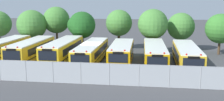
{
  "coord_description": "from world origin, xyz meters",
  "views": [
    {
      "loc": [
        6.68,
        -30.85,
        7.5
      ],
      "look_at": [
        2.51,
        0.0,
        1.6
      ],
      "focal_mm": 41.96,
      "sensor_mm": 36.0,
      "label": 1
    }
  ],
  "objects_px": {
    "school_bus_5": "(155,54)",
    "tree_1": "(32,25)",
    "traffic_cone": "(26,75)",
    "school_bus_4": "(122,53)",
    "school_bus_3": "(91,52)",
    "school_bus_2": "(63,50)",
    "school_bus_1": "(32,50)",
    "tree_2": "(56,20)",
    "tree_3": "(81,25)",
    "tree_4": "(119,23)",
    "tree_7": "(221,28)",
    "school_bus_6": "(187,55)",
    "tree_6": "(181,26)",
    "tree_5": "(152,24)",
    "school_bus_0": "(3,49)"
  },
  "relations": [
    {
      "from": "school_bus_4",
      "to": "traffic_cone",
      "type": "xyz_separation_m",
      "value": [
        -8.69,
        -7.49,
        -1.03
      ]
    },
    {
      "from": "school_bus_3",
      "to": "tree_5",
      "type": "xyz_separation_m",
      "value": [
        7.37,
        7.22,
        2.94
      ]
    },
    {
      "from": "school_bus_0",
      "to": "tree_7",
      "type": "relative_size",
      "value": 1.91
    },
    {
      "from": "school_bus_5",
      "to": "tree_1",
      "type": "distance_m",
      "value": 20.19
    },
    {
      "from": "school_bus_3",
      "to": "tree_6",
      "type": "distance_m",
      "value": 15.61
    },
    {
      "from": "school_bus_5",
      "to": "tree_2",
      "type": "distance_m",
      "value": 18.33
    },
    {
      "from": "school_bus_4",
      "to": "school_bus_5",
      "type": "bearing_deg",
      "value": 177.57
    },
    {
      "from": "tree_3",
      "to": "tree_5",
      "type": "distance_m",
      "value": 10.6
    },
    {
      "from": "school_bus_1",
      "to": "tree_1",
      "type": "height_order",
      "value": "tree_1"
    },
    {
      "from": "school_bus_1",
      "to": "traffic_cone",
      "type": "distance_m",
      "value": 7.76
    },
    {
      "from": "school_bus_0",
      "to": "tree_5",
      "type": "relative_size",
      "value": 1.72
    },
    {
      "from": "tree_4",
      "to": "school_bus_1",
      "type": "bearing_deg",
      "value": -133.69
    },
    {
      "from": "school_bus_0",
      "to": "school_bus_4",
      "type": "relative_size",
      "value": 1.16
    },
    {
      "from": "school_bus_3",
      "to": "tree_5",
      "type": "bearing_deg",
      "value": -135.34
    },
    {
      "from": "tree_1",
      "to": "traffic_cone",
      "type": "distance_m",
      "value": 16.37
    },
    {
      "from": "tree_5",
      "to": "tree_7",
      "type": "relative_size",
      "value": 1.11
    },
    {
      "from": "school_bus_5",
      "to": "school_bus_6",
      "type": "bearing_deg",
      "value": 177.34
    },
    {
      "from": "school_bus_5",
      "to": "tree_4",
      "type": "relative_size",
      "value": 1.8
    },
    {
      "from": "school_bus_3",
      "to": "traffic_cone",
      "type": "relative_size",
      "value": 17.2
    },
    {
      "from": "tree_2",
      "to": "traffic_cone",
      "type": "distance_m",
      "value": 17.56
    },
    {
      "from": "tree_1",
      "to": "traffic_cone",
      "type": "height_order",
      "value": "tree_1"
    },
    {
      "from": "school_bus_0",
      "to": "school_bus_6",
      "type": "distance_m",
      "value": 22.72
    },
    {
      "from": "tree_3",
      "to": "tree_4",
      "type": "distance_m",
      "value": 6.15
    },
    {
      "from": "tree_1",
      "to": "tree_6",
      "type": "bearing_deg",
      "value": 6.29
    },
    {
      "from": "school_bus_4",
      "to": "tree_5",
      "type": "distance_m",
      "value": 8.57
    },
    {
      "from": "school_bus_1",
      "to": "school_bus_5",
      "type": "distance_m",
      "value": 15.25
    },
    {
      "from": "school_bus_4",
      "to": "tree_3",
      "type": "distance_m",
      "value": 10.47
    },
    {
      "from": "school_bus_1",
      "to": "tree_3",
      "type": "xyz_separation_m",
      "value": [
        4.38,
        7.69,
        2.49
      ]
    },
    {
      "from": "tree_4",
      "to": "traffic_cone",
      "type": "relative_size",
      "value": 9.49
    },
    {
      "from": "school_bus_5",
      "to": "school_bus_1",
      "type": "bearing_deg",
      "value": -0.54
    },
    {
      "from": "tree_1",
      "to": "traffic_cone",
      "type": "relative_size",
      "value": 9.47
    },
    {
      "from": "traffic_cone",
      "to": "school_bus_3",
      "type": "bearing_deg",
      "value": 56.27
    },
    {
      "from": "tree_1",
      "to": "tree_4",
      "type": "distance_m",
      "value": 13.56
    },
    {
      "from": "tree_1",
      "to": "tree_3",
      "type": "bearing_deg",
      "value": 0.5
    },
    {
      "from": "school_bus_6",
      "to": "tree_2",
      "type": "height_order",
      "value": "tree_2"
    },
    {
      "from": "tree_1",
      "to": "school_bus_1",
      "type": "bearing_deg",
      "value": -66.2
    },
    {
      "from": "school_bus_1",
      "to": "tree_7",
      "type": "bearing_deg",
      "value": -163.05
    },
    {
      "from": "school_bus_3",
      "to": "school_bus_4",
      "type": "distance_m",
      "value": 3.72
    },
    {
      "from": "school_bus_5",
      "to": "tree_7",
      "type": "xyz_separation_m",
      "value": [
        9.39,
        7.57,
        2.36
      ]
    },
    {
      "from": "tree_2",
      "to": "tree_7",
      "type": "distance_m",
      "value": 24.86
    },
    {
      "from": "tree_7",
      "to": "tree_6",
      "type": "bearing_deg",
      "value": 155.34
    },
    {
      "from": "tree_2",
      "to": "tree_3",
      "type": "height_order",
      "value": "tree_2"
    },
    {
      "from": "school_bus_2",
      "to": "tree_1",
      "type": "relative_size",
      "value": 1.72
    },
    {
      "from": "tree_6",
      "to": "traffic_cone",
      "type": "distance_m",
      "value": 24.39
    },
    {
      "from": "school_bus_2",
      "to": "school_bus_1",
      "type": "bearing_deg",
      "value": 6.03
    },
    {
      "from": "tree_7",
      "to": "school_bus_6",
      "type": "bearing_deg",
      "value": -126.73
    },
    {
      "from": "school_bus_3",
      "to": "tree_1",
      "type": "xyz_separation_m",
      "value": [
        -10.96,
        7.38,
        2.48
      ]
    },
    {
      "from": "tree_5",
      "to": "traffic_cone",
      "type": "bearing_deg",
      "value": -130.08
    },
    {
      "from": "school_bus_1",
      "to": "school_bus_3",
      "type": "distance_m",
      "value": 7.6
    },
    {
      "from": "traffic_cone",
      "to": "school_bus_4",
      "type": "bearing_deg",
      "value": 40.75
    }
  ]
}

